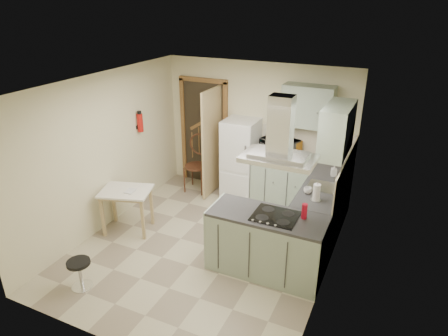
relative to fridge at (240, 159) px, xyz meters
The scene contains 28 objects.
floor 1.96m from the fridge, 83.66° to the right, with size 4.20×4.20×0.00m, color #B3AB8B.
ceiling 2.52m from the fridge, 83.66° to the right, with size 4.20×4.20×0.00m, color silver.
back_wall 0.62m from the fridge, 56.31° to the left, with size 3.60×3.60×0.00m, color beige.
left_wall 2.46m from the fridge, 131.63° to the right, with size 4.20×4.20×0.00m, color beige.
right_wall 2.74m from the fridge, 41.99° to the right, with size 4.20×4.20×0.00m, color beige.
doorway 0.99m from the fridge, 163.30° to the left, with size 1.10×0.12×2.10m, color brown.
fridge is the anchor object (origin of this frame).
counter_back 0.91m from the fridge, ahead, with size 1.08×0.60×0.90m, color #9EB2A0.
counter_right 1.85m from the fridge, 21.66° to the right, with size 0.60×1.95×0.90m, color #9EB2A0.
splashback 1.26m from the fridge, 13.94° to the left, with size 1.68×0.02×0.50m, color beige.
wall_cabinet_back 1.60m from the fridge, ahead, with size 0.85×0.35×0.70m, color #9EB2A0.
wall_cabinet_right 2.33m from the fridge, 27.50° to the right, with size 0.35×0.90×0.70m, color #9EB2A0.
peninsula 2.35m from the fridge, 58.26° to the right, with size 1.55×0.65×0.90m, color #9EB2A0.
hob 2.39m from the fridge, 56.21° to the right, with size 0.58×0.50×0.01m, color black.
extractor_hood 2.57m from the fridge, 56.21° to the right, with size 0.90×0.55×0.10m, color silver.
sink 1.91m from the fridge, 26.57° to the right, with size 0.45×0.40×0.01m, color silver.
fire_extinguisher 1.93m from the fridge, 149.70° to the right, with size 0.10×0.10×0.32m, color #B2140F.
drop_leaf_table 2.28m from the fridge, 121.17° to the right, with size 0.77×0.58×0.72m, color tan.
bentwood_chair 0.90m from the fridge, 168.97° to the right, with size 0.45×0.45×1.02m, color #542B1C.
stool 3.48m from the fridge, 104.55° to the right, with size 0.30×0.30×0.41m, color black.
microwave 0.79m from the fridge, ahead, with size 0.61×0.41×0.34m, color black.
kettle 1.20m from the fridge, ahead, with size 0.13×0.13×0.19m, color white.
cereal_box 1.08m from the fridge, ahead, with size 0.08×0.20×0.31m, color #C27216.
soap_bottle 1.82m from the fridge, 12.04° to the right, with size 0.08×0.09×0.19m, color #A5A5B0.
paper_towel 2.17m from the fridge, 37.77° to the right, with size 0.10×0.10×0.26m, color silver.
cup 1.93m from the fridge, 36.76° to the right, with size 0.12×0.12×0.09m, color white.
red_bottle 2.52m from the fridge, 48.17° to the right, with size 0.07×0.07×0.21m, color #B60F26.
book 2.24m from the fridge, 120.46° to the right, with size 0.14×0.19×0.09m, color maroon.
Camera 1 is at (2.43, -4.56, 3.56)m, focal length 32.00 mm.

